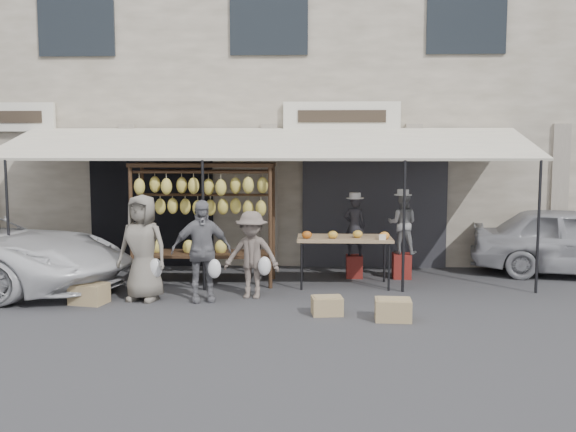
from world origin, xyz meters
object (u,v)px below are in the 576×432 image
(vendor_left, at_px, (355,226))
(vendor_right, at_px, (402,224))
(produce_table, at_px, (345,239))
(crate_far, at_px, (89,294))
(banana_rack, at_px, (203,199))
(crate_near_b, at_px, (393,310))
(customer_right, at_px, (252,255))
(customer_mid, at_px, (201,251))
(customer_left, at_px, (143,248))
(crate_near_a, at_px, (327,306))

(vendor_left, relative_size, vendor_right, 0.98)
(vendor_right, bearing_deg, produce_table, 45.29)
(produce_table, height_order, crate_far, produce_table)
(banana_rack, relative_size, vendor_right, 2.23)
(vendor_right, distance_m, crate_near_b, 3.22)
(banana_rack, height_order, vendor_right, banana_rack)
(customer_right, bearing_deg, crate_near_b, -22.55)
(banana_rack, height_order, produce_table, banana_rack)
(vendor_left, distance_m, crate_near_b, 3.21)
(produce_table, height_order, vendor_right, vendor_right)
(customer_right, bearing_deg, customer_mid, -153.29)
(produce_table, bearing_deg, customer_mid, -152.90)
(customer_right, bearing_deg, produce_table, 39.51)
(customer_mid, bearing_deg, customer_left, 163.81)
(customer_mid, xyz_separation_m, crate_near_a, (2.04, -0.78, -0.70))
(vendor_left, xyz_separation_m, crate_near_a, (-0.58, -2.79, -0.87))
(produce_table, bearing_deg, banana_rack, 177.30)
(produce_table, relative_size, crate_near_a, 3.75)
(customer_left, xyz_separation_m, crate_far, (-0.82, -0.28, -0.71))
(crate_near_b, bearing_deg, crate_far, 170.50)
(vendor_left, height_order, crate_far, vendor_left)
(banana_rack, relative_size, crate_near_a, 5.73)
(produce_table, distance_m, vendor_right, 1.39)
(customer_mid, height_order, crate_near_b, customer_mid)
(banana_rack, distance_m, produce_table, 2.68)
(banana_rack, distance_m, vendor_right, 3.81)
(crate_near_b, bearing_deg, customer_left, 164.83)
(banana_rack, relative_size, crate_far, 4.78)
(banana_rack, relative_size, customer_left, 1.48)
(vendor_right, bearing_deg, vendor_left, 10.24)
(banana_rack, height_order, vendor_left, banana_rack)
(customer_left, height_order, customer_mid, customer_left)
(crate_near_b, bearing_deg, vendor_left, 97.07)
(banana_rack, bearing_deg, customer_left, -120.57)
(crate_near_a, relative_size, crate_near_b, 0.87)
(vendor_left, bearing_deg, produce_table, 76.34)
(banana_rack, xyz_separation_m, customer_mid, (0.19, -1.35, -0.73))
(customer_left, distance_m, crate_near_a, 3.21)
(vendor_left, height_order, customer_left, customer_left)
(vendor_left, bearing_deg, crate_near_a, 80.99)
(banana_rack, distance_m, vendor_left, 2.94)
(vendor_right, height_order, customer_left, customer_left)
(vendor_left, xyz_separation_m, vendor_right, (0.91, -0.02, 0.06))
(customer_mid, relative_size, crate_near_a, 3.68)
(vendor_right, xyz_separation_m, customer_mid, (-3.53, -1.99, -0.23))
(produce_table, xyz_separation_m, crate_far, (-4.19, -1.48, -0.70))
(customer_right, bearing_deg, vendor_left, 52.14)
(crate_near_a, bearing_deg, vendor_right, 61.75)
(vendor_right, bearing_deg, customer_left, 35.11)
(produce_table, xyz_separation_m, crate_near_b, (0.61, -2.28, -0.71))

